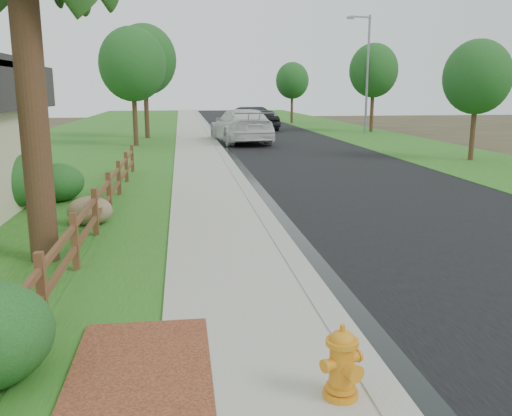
{
  "coord_description": "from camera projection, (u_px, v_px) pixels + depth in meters",
  "views": [
    {
      "loc": [
        -1.66,
        -6.86,
        3.22
      ],
      "look_at": [
        -0.13,
        4.3,
        0.75
      ],
      "focal_mm": 38.0,
      "sensor_mm": 36.0,
      "label": 1
    }
  ],
  "objects": [
    {
      "name": "tree_near_left",
      "position": [
        133.0,
        64.0,
        30.52
      ],
      "size": [
        3.78,
        3.78,
        6.71
      ],
      "color": "#372616",
      "rests_on": "ground"
    },
    {
      "name": "shrub_b",
      "position": [
        3.0,
        181.0,
        14.72
      ],
      "size": [
        2.73,
        2.73,
        1.58
      ],
      "primitive_type": "ellipsoid",
      "rotation": [
        0.0,
        0.0,
        -0.24
      ],
      "color": "#1B4318",
      "rests_on": "ground"
    },
    {
      "name": "tree_far_right",
      "position": [
        292.0,
        81.0,
        51.62
      ],
      "size": [
        3.14,
        3.14,
        5.8
      ],
      "color": "#372616",
      "rests_on": "ground"
    },
    {
      "name": "tree_near_right",
      "position": [
        477.0,
        77.0,
        24.26
      ],
      "size": [
        3.02,
        3.02,
        5.44
      ],
      "color": "#372616",
      "rests_on": "ground"
    },
    {
      "name": "shrub_c",
      "position": [
        57.0,
        183.0,
        15.81
      ],
      "size": [
        1.89,
        1.89,
        1.13
      ],
      "primitive_type": "ellipsoid",
      "rotation": [
        0.0,
        0.0,
        -0.24
      ],
      "color": "#1B4318",
      "rests_on": "ground"
    },
    {
      "name": "road",
      "position": [
        262.0,
        132.0,
        42.03
      ],
      "size": [
        8.0,
        90.0,
        0.02
      ],
      "primitive_type": "cube",
      "color": "black",
      "rests_on": "ground"
    },
    {
      "name": "wet_gutter",
      "position": [
        213.0,
        132.0,
        41.51
      ],
      "size": [
        0.5,
        90.0,
        0.0
      ],
      "primitive_type": "cube",
      "color": "black",
      "rests_on": "road"
    },
    {
      "name": "white_suv",
      "position": [
        241.0,
        126.0,
        33.24
      ],
      "size": [
        3.72,
        7.37,
        2.05
      ],
      "primitive_type": "imported",
      "rotation": [
        0.0,
        0.0,
        3.26
      ],
      "color": "silver",
      "rests_on": "road"
    },
    {
      "name": "streetlight",
      "position": [
        366.0,
        68.0,
        39.06
      ],
      "size": [
        1.92,
        0.64,
        8.42
      ],
      "color": "gray",
      "rests_on": "ground"
    },
    {
      "name": "ranch_fence",
      "position": [
        103.0,
        199.0,
        13.13
      ],
      "size": [
        0.12,
        16.92,
        1.1
      ],
      "color": "#4C3019",
      "rests_on": "ground"
    },
    {
      "name": "dark_car_mid",
      "position": [
        262.0,
        119.0,
        43.96
      ],
      "size": [
        2.38,
        5.17,
        1.72
      ],
      "primitive_type": "imported",
      "rotation": [
        0.0,
        0.0,
        3.21
      ],
      "color": "black",
      "rests_on": "road"
    },
    {
      "name": "brick_patch",
      "position": [
        141.0,
        369.0,
        6.28
      ],
      "size": [
        1.6,
        2.4,
        0.11
      ],
      "primitive_type": "cube",
      "color": "maroon",
      "rests_on": "ground"
    },
    {
      "name": "boulder",
      "position": [
        90.0,
        211.0,
        13.04
      ],
      "size": [
        1.2,
        0.98,
        0.72
      ],
      "primitive_type": "ellipsoid",
      "rotation": [
        0.0,
        0.0,
        -0.17
      ],
      "color": "brown",
      "rests_on": "ground"
    },
    {
      "name": "tree_mid_left",
      "position": [
        144.0,
        60.0,
        35.31
      ],
      "size": [
        4.15,
        4.15,
        7.42
      ],
      "color": "#372616",
      "rests_on": "ground"
    },
    {
      "name": "grass_strip",
      "position": [
        166.0,
        133.0,
        41.04
      ],
      "size": [
        1.6,
        90.0,
        0.06
      ],
      "primitive_type": "cube",
      "color": "#1D5618",
      "rests_on": "ground"
    },
    {
      "name": "dark_car_far",
      "position": [
        254.0,
        118.0,
        45.35
      ],
      "size": [
        3.79,
        5.7,
        1.78
      ],
      "primitive_type": "imported",
      "rotation": [
        0.0,
        0.0,
        0.39
      ],
      "color": "black",
      "rests_on": "road"
    },
    {
      "name": "verge_far",
      "position": [
        348.0,
        131.0,
        42.95
      ],
      "size": [
        6.0,
        90.0,
        0.04
      ],
      "primitive_type": "cube",
      "color": "#1D5618",
      "rests_on": "ground"
    },
    {
      "name": "ground",
      "position": [
        307.0,
        326.0,
        7.55
      ],
      "size": [
        120.0,
        120.0,
        0.0
      ],
      "primitive_type": "plane",
      "color": "#382D1E"
    },
    {
      "name": "curb",
      "position": [
        208.0,
        132.0,
        41.46
      ],
      "size": [
        0.4,
        90.0,
        0.12
      ],
      "primitive_type": "cube",
      "color": "gray",
      "rests_on": "ground"
    },
    {
      "name": "fire_hydrant",
      "position": [
        342.0,
        364.0,
        5.55
      ],
      "size": [
        0.52,
        0.43,
        0.8
      ],
      "color": "#C58A17",
      "rests_on": "sidewalk"
    },
    {
      "name": "sidewalk",
      "position": [
        191.0,
        132.0,
        41.29
      ],
      "size": [
        2.2,
        90.0,
        0.1
      ],
      "primitive_type": "cube",
      "color": "#A19E8C",
      "rests_on": "ground"
    },
    {
      "name": "tree_mid_right",
      "position": [
        374.0,
        71.0,
        40.86
      ],
      "size": [
        3.67,
        3.67,
        6.66
      ],
      "color": "#372616",
      "rests_on": "ground"
    },
    {
      "name": "lawn_near",
      "position": [
        95.0,
        134.0,
        40.35
      ],
      "size": [
        9.0,
        90.0,
        0.04
      ],
      "primitive_type": "cube",
      "color": "#1D5618",
      "rests_on": "ground"
    }
  ]
}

